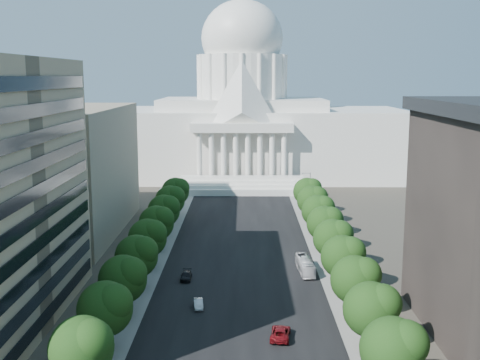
{
  "coord_description": "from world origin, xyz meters",
  "views": [
    {
      "loc": [
        0.89,
        -41.1,
        37.27
      ],
      "look_at": [
        0.03,
        75.3,
        17.09
      ],
      "focal_mm": 45.0,
      "sensor_mm": 36.0,
      "label": 1
    }
  ],
  "objects_px": {
    "car_dark_b": "(186,276)",
    "car_silver": "(198,304)",
    "car_red": "(280,333)",
    "city_bus": "(305,265)"
  },
  "relations": [
    {
      "from": "car_dark_b",
      "to": "city_bus",
      "type": "bearing_deg",
      "value": 10.85
    },
    {
      "from": "car_dark_b",
      "to": "car_silver",
      "type": "bearing_deg",
      "value": -76.53
    },
    {
      "from": "car_red",
      "to": "city_bus",
      "type": "relative_size",
      "value": 0.58
    },
    {
      "from": "car_silver",
      "to": "car_dark_b",
      "type": "bearing_deg",
      "value": 95.99
    },
    {
      "from": "car_red",
      "to": "city_bus",
      "type": "bearing_deg",
      "value": -94.9
    },
    {
      "from": "car_silver",
      "to": "car_red",
      "type": "relative_size",
      "value": 0.71
    },
    {
      "from": "city_bus",
      "to": "car_dark_b",
      "type": "bearing_deg",
      "value": -172.85
    },
    {
      "from": "car_silver",
      "to": "car_red",
      "type": "xyz_separation_m",
      "value": [
        12.69,
        -11.48,
        0.13
      ]
    },
    {
      "from": "car_red",
      "to": "car_dark_b",
      "type": "relative_size",
      "value": 1.22
    },
    {
      "from": "car_dark_b",
      "to": "car_red",
      "type": "bearing_deg",
      "value": -57.67
    }
  ]
}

